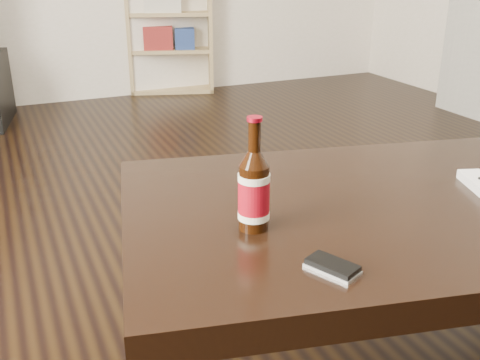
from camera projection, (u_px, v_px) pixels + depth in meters
name	position (u px, v px, depth m)	size (l,w,h in m)	color
floor	(269.00, 337.00, 1.58)	(5.00, 6.00, 0.01)	black
bookshelf	(168.00, 10.00, 4.19)	(0.68, 0.46, 1.16)	#9F8150
coffee_table	(407.00, 223.00, 1.30)	(1.42, 1.01, 0.48)	black
beer_bottle	(254.00, 191.00, 1.11)	(0.07, 0.07, 0.23)	black
phone	(332.00, 267.00, 0.98)	(0.08, 0.11, 0.02)	silver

